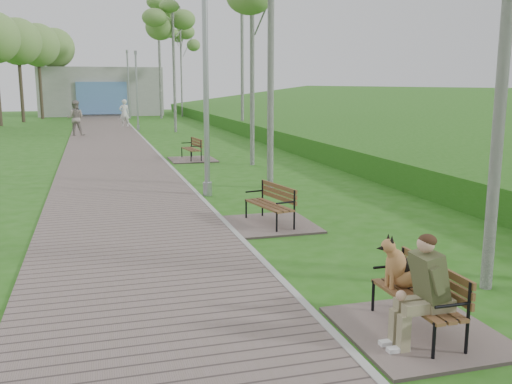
% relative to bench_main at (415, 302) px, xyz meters
% --- Properties ---
extents(walkway, '(3.50, 67.00, 0.04)m').
position_rel_bench_main_xyz_m(walkway, '(-2.59, 16.63, -0.37)').
color(walkway, '#74625E').
rests_on(walkway, ground).
extents(kerb, '(0.10, 67.00, 0.05)m').
position_rel_bench_main_xyz_m(kerb, '(-0.84, 16.63, -0.36)').
color(kerb, '#999993').
rests_on(kerb, ground).
extents(embankment, '(14.00, 70.00, 1.60)m').
position_rel_bench_main_xyz_m(embankment, '(11.16, 15.13, -0.39)').
color(embankment, '#3D7829').
rests_on(embankment, ground).
extents(building_north, '(10.00, 5.20, 4.00)m').
position_rel_bench_main_xyz_m(building_north, '(-2.34, 46.10, 1.61)').
color(building_north, '#9E9E99').
rests_on(building_north, ground).
extents(bench_main, '(1.60, 1.78, 1.40)m').
position_rel_bench_main_xyz_m(bench_main, '(0.00, 0.00, 0.00)').
color(bench_main, '#74625E').
rests_on(bench_main, ground).
extents(bench_second, '(1.59, 1.76, 0.97)m').
position_rel_bench_main_xyz_m(bench_second, '(-0.04, 5.09, -0.21)').
color(bench_second, '#74625E').
rests_on(bench_second, ground).
extents(bench_third, '(1.57, 1.75, 0.97)m').
position_rel_bench_main_xyz_m(bench_third, '(0.11, 14.88, -0.21)').
color(bench_third, '#74625E').
rests_on(bench_third, ground).
extents(lamp_post_second, '(0.22, 0.22, 5.73)m').
position_rel_bench_main_xyz_m(lamp_post_second, '(-0.61, 8.32, 2.29)').
color(lamp_post_second, '#989AA0').
rests_on(lamp_post_second, ground).
extents(lamp_post_third, '(0.17, 0.17, 4.52)m').
position_rel_bench_main_xyz_m(lamp_post_third, '(-0.64, 28.92, 1.73)').
color(lamp_post_third, '#989AA0').
rests_on(lamp_post_third, ground).
extents(lamp_post_far, '(0.20, 0.20, 5.17)m').
position_rel_bench_main_xyz_m(lamp_post_far, '(-0.39, 40.26, 2.03)').
color(lamp_post_far, '#989AA0').
rests_on(lamp_post_far, ground).
extents(pedestrian_near, '(0.69, 0.53, 1.71)m').
position_rel_bench_main_xyz_m(pedestrian_near, '(-1.27, 31.40, 0.47)').
color(pedestrian_near, silver).
rests_on(pedestrian_near, ground).
extents(pedestrian_far, '(0.99, 0.84, 1.83)m').
position_rel_bench_main_xyz_m(pedestrian_far, '(-4.04, 25.94, 0.53)').
color(pedestrian_far, gray).
rests_on(pedestrian_far, ground).
extents(birch_far_b, '(2.31, 2.31, 8.85)m').
position_rel_bench_main_xyz_m(birch_far_b, '(1.25, 26.85, 6.56)').
color(birch_far_b, silver).
rests_on(birch_far_b, ground).
extents(birch_distant_a, '(2.69, 2.69, 9.15)m').
position_rel_bench_main_xyz_m(birch_distant_a, '(1.98, 39.73, 6.80)').
color(birch_distant_a, silver).
rests_on(birch_distant_a, ground).
extents(birch_distant_b, '(2.22, 2.22, 8.99)m').
position_rel_bench_main_xyz_m(birch_distant_b, '(3.87, 41.39, 6.67)').
color(birch_distant_b, silver).
rests_on(birch_distant_b, ground).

